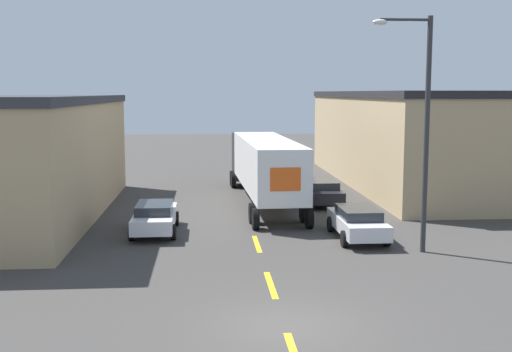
% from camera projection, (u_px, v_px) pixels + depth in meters
% --- Properties ---
extents(ground_plane, '(160.00, 160.00, 0.00)m').
position_uv_depth(ground_plane, '(285.00, 326.00, 17.10)').
color(ground_plane, '#3D3A38').
extents(road_centerline, '(0.20, 14.29, 0.01)m').
position_uv_depth(road_centerline, '(271.00, 285.00, 20.77)').
color(road_centerline, yellow).
rests_on(road_centerline, ground_plane).
extents(warehouse_left, '(8.37, 20.43, 6.04)m').
position_uv_depth(warehouse_left, '(16.00, 156.00, 31.98)').
color(warehouse_left, tan).
rests_on(warehouse_left, ground_plane).
extents(warehouse_right, '(13.74, 25.59, 6.28)m').
position_uv_depth(warehouse_right, '(444.00, 137.00, 43.82)').
color(warehouse_right, tan).
rests_on(warehouse_right, ground_plane).
extents(semi_truck, '(3.27, 16.05, 3.70)m').
position_uv_depth(semi_truck, '(263.00, 162.00, 36.09)').
color(semi_truck, black).
rests_on(semi_truck, ground_plane).
extents(parked_car_right_mid, '(1.96, 4.74, 1.35)m').
position_uv_depth(parked_car_right_mid, '(358.00, 222.00, 27.25)').
color(parked_car_right_mid, silver).
rests_on(parked_car_right_mid, ground_plane).
extents(parked_car_left_far, '(1.96, 4.74, 1.35)m').
position_uv_depth(parked_car_left_far, '(155.00, 217.00, 28.37)').
color(parked_car_left_far, silver).
rests_on(parked_car_left_far, ground_plane).
extents(parked_car_right_far, '(1.96, 4.74, 1.35)m').
position_uv_depth(parked_car_right_far, '(322.00, 191.00, 35.72)').
color(parked_car_right_far, black).
rests_on(parked_car_right_far, ground_plane).
extents(street_lamp, '(2.30, 0.32, 9.04)m').
position_uv_depth(street_lamp, '(421.00, 120.00, 24.40)').
color(street_lamp, '#2D2D30').
rests_on(street_lamp, ground_plane).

